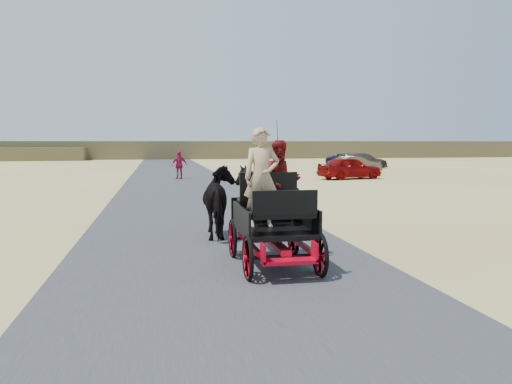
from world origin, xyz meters
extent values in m
plane|color=tan|center=(0.00, 0.00, 0.00)|extent=(140.00, 140.00, 0.00)
cube|color=#38383A|center=(0.00, 0.00, 0.01)|extent=(6.00, 140.00, 0.01)
cube|color=brown|center=(0.00, 62.00, 1.20)|extent=(140.00, 6.00, 2.40)
imported|color=black|center=(0.32, 4.43, 0.85)|extent=(0.91, 2.01, 1.70)
imported|color=black|center=(1.42, 4.43, 0.85)|extent=(1.37, 1.54, 1.70)
imported|color=tan|center=(0.67, 1.48, 1.62)|extent=(0.66, 0.43, 1.80)
imported|color=#660C0F|center=(1.17, 2.03, 1.51)|extent=(0.77, 0.60, 1.58)
imported|color=#AD133F|center=(0.11, 23.47, 0.86)|extent=(1.09, 0.73, 1.73)
imported|color=maroon|center=(10.38, 21.59, 0.68)|extent=(4.27, 2.48, 1.37)
imported|color=brown|center=(13.02, 27.07, 0.63)|extent=(3.92, 1.73, 1.25)
imported|color=brown|center=(16.22, 33.15, 0.67)|extent=(4.88, 2.81, 1.33)
imported|color=navy|center=(16.10, 36.00, 0.62)|extent=(4.95, 3.76, 1.25)
camera|label=1|loc=(-1.16, -7.33, 2.26)|focal=35.00mm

